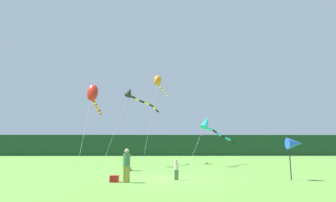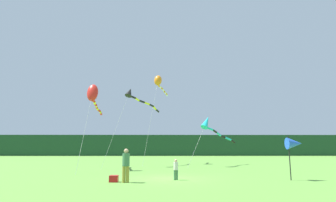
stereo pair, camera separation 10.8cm
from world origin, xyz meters
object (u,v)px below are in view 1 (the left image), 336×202
object	(u,v)px
person_adult	(127,163)
kite_red	(93,95)
kite_orange	(158,82)
kite_cyan	(210,125)
kite_black	(135,96)
cooler_box	(114,179)
person_child	(176,168)
banner_flag_pole	(295,144)

from	to	relation	value
person_adult	kite_red	distance (m)	10.70
kite_orange	kite_cyan	size ratio (longest dim) A/B	1.73
kite_black	kite_cyan	size ratio (longest dim) A/B	1.32
person_adult	kite_black	bearing A→B (deg)	94.30
person_adult	cooler_box	size ratio (longest dim) A/B	3.88
kite_red	kite_black	world-z (taller)	kite_black
person_child	kite_red	distance (m)	11.46
banner_flag_pole	person_adult	bearing A→B (deg)	-174.38
kite_black	kite_cyan	bearing A→B (deg)	-1.89
banner_flag_pole	kite_black	distance (m)	17.00
kite_orange	kite_cyan	distance (m)	8.94
kite_red	kite_black	bearing A→B (deg)	56.50
banner_flag_pole	kite_red	size ratio (longest dim) A/B	0.35
person_adult	kite_orange	world-z (taller)	kite_orange
kite_orange	kite_black	distance (m)	5.42
person_child	kite_cyan	distance (m)	12.74
person_adult	kite_red	world-z (taller)	kite_red
kite_black	kite_cyan	distance (m)	8.34
kite_cyan	cooler_box	bearing A→B (deg)	-120.76
kite_orange	kite_red	size ratio (longest dim) A/B	1.42
person_child	kite_black	xyz separation A→B (m)	(-3.78, 11.86, 6.50)
banner_flag_pole	kite_red	xyz separation A→B (m)	(-14.01, 7.30, 4.30)
banner_flag_pole	kite_orange	xyz separation A→B (m)	(-8.50, 16.21, 7.61)
kite_black	banner_flag_pole	bearing A→B (deg)	-47.96
cooler_box	banner_flag_pole	size ratio (longest dim) A/B	0.18
person_child	kite_red	xyz separation A→B (m)	(-6.93, 7.10, 5.74)
banner_flag_pole	kite_orange	distance (m)	19.83
person_child	banner_flag_pole	bearing A→B (deg)	-1.57
cooler_box	kite_black	xyz separation A→B (m)	(-0.30, 12.79, 6.99)
person_adult	banner_flag_pole	bearing A→B (deg)	5.62
kite_black	kite_orange	bearing A→B (deg)	60.41
kite_black	person_child	bearing A→B (deg)	-72.30
kite_cyan	person_adult	bearing A→B (deg)	-117.94
person_adult	kite_black	xyz separation A→B (m)	(-0.98, 13.02, 6.15)
cooler_box	person_adult	bearing A→B (deg)	-19.05
cooler_box	banner_flag_pole	distance (m)	10.77
person_adult	kite_red	size ratio (longest dim) A/B	0.25
person_child	cooler_box	bearing A→B (deg)	-165.07
banner_flag_pole	kite_cyan	size ratio (longest dim) A/B	0.43
kite_orange	cooler_box	bearing A→B (deg)	-96.95
person_child	kite_orange	bearing A→B (deg)	95.07
banner_flag_pole	kite_red	bearing A→B (deg)	152.50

